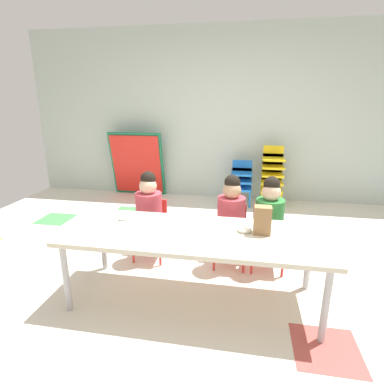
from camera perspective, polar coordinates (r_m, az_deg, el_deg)
The scene contains 14 objects.
ground_plane at distance 3.14m, azimuth 2.94°, elevation -13.84°, with size 6.64×4.80×0.02m.
back_wall at distance 5.10m, azimuth 6.80°, elevation 13.82°, with size 6.64×0.10×2.68m, color #B2C1B7.
craft_table at distance 2.44m, azimuth 0.39°, elevation -8.43°, with size 2.03×0.75×0.60m.
seated_child_near_camera at distance 3.10m, azimuth -7.92°, elevation -2.87°, with size 0.32×0.31×0.92m.
seated_child_middle_seat at distance 2.96m, azimuth 7.24°, elevation -3.80°, with size 0.32×0.31×0.92m.
seated_child_far_right at distance 2.97m, azimuth 14.12°, elevation -4.14°, with size 0.32×0.32×0.92m.
kid_chair_blue_stack at distance 4.87m, azimuth 9.13°, elevation 2.31°, with size 0.32×0.30×0.68m.
kid_chair_yellow_stack at distance 4.86m, azimuth 14.62°, elevation 3.42°, with size 0.32×0.30×0.92m.
folded_activity_table at distance 5.32m, azimuth -10.09°, elevation 5.06°, with size 0.90×0.29×1.09m.
paper_bag_brown at distance 2.41m, azimuth 12.88°, elevation -5.09°, with size 0.13×0.09×0.22m, color #9E754C.
paper_plate_near_edge at distance 2.71m, azimuth -12.41°, elevation -4.98°, with size 0.18×0.18×0.01m, color white.
paper_plate_center_table at distance 2.53m, azimuth 5.87°, elevation -6.29°, with size 0.18×0.18×0.01m, color white.
donut_powdered_on_plate at distance 2.71m, azimuth -12.44°, elevation -4.61°, with size 0.11×0.11×0.03m, color white.
donut_powdered_loose at distance 2.46m, azimuth 9.66°, elevation -6.86°, with size 0.11×0.11×0.03m, color white.
Camera 1 is at (0.32, -2.69, 1.58)m, focal length 28.87 mm.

